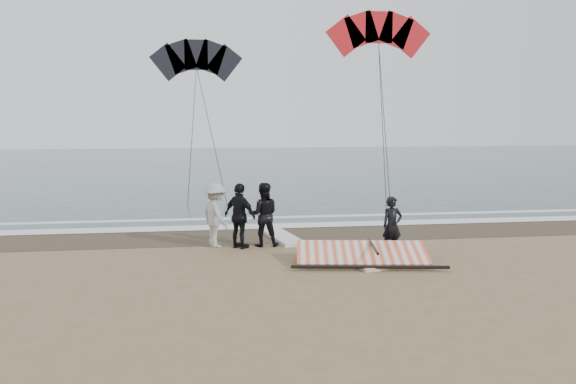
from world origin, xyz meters
name	(u,v)px	position (x,y,z in m)	size (l,w,h in m)	color
ground	(355,269)	(0.00, 0.00, 0.00)	(120.00, 120.00, 0.00)	#8C704C
sea	(254,164)	(0.00, 33.00, 0.01)	(120.00, 54.00, 0.02)	#233838
wet_sand	(321,233)	(0.00, 4.50, 0.01)	(120.00, 2.80, 0.01)	#4C3D2B
foam_near	(313,225)	(0.00, 5.90, 0.03)	(120.00, 0.90, 0.01)	white
foam_far	(305,217)	(0.00, 7.60, 0.03)	(120.00, 0.45, 0.01)	white
man_main	(392,226)	(1.40, 1.41, 0.81)	(0.59, 0.39, 1.63)	black
board_white	(356,259)	(0.23, 0.86, 0.05)	(0.65, 2.32, 0.09)	silver
board_cream	(282,237)	(-1.37, 3.93, 0.05)	(0.69, 2.59, 0.11)	silver
trio_cluster	(237,215)	(-2.82, 2.93, 0.95)	(2.47, 1.56, 1.91)	black
sail_rig	(358,255)	(0.25, 0.69, 0.19)	(3.90, 2.17, 0.49)	black
kite_red	(379,37)	(7.29, 22.59, 9.01)	(7.80, 6.92, 16.55)	red
kite_dark	(196,63)	(-4.42, 25.53, 7.50)	(6.78, 7.35, 16.23)	black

